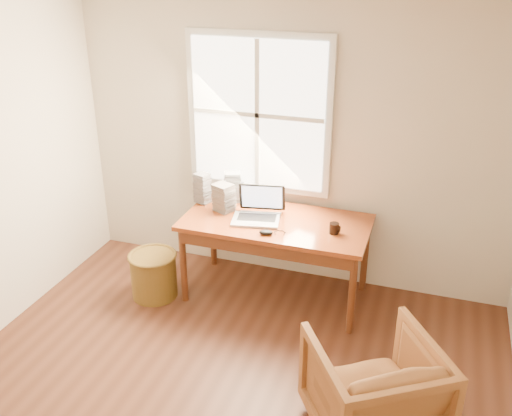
{
  "coord_description": "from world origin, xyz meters",
  "views": [
    {
      "loc": [
        1.23,
        -2.43,
        2.89
      ],
      "look_at": [
        -0.13,
        1.65,
        0.91
      ],
      "focal_mm": 40.0,
      "sensor_mm": 36.0,
      "label": 1
    }
  ],
  "objects_px": {
    "coffee_mug": "(334,228)",
    "cd_stack_a": "(233,186)",
    "laptop": "(256,206)",
    "armchair": "(374,389)",
    "wicker_stool": "(154,276)",
    "desk": "(276,222)"
  },
  "relations": [
    {
      "from": "laptop",
      "to": "coffee_mug",
      "type": "distance_m",
      "value": 0.69
    },
    {
      "from": "wicker_stool",
      "to": "cd_stack_a",
      "type": "distance_m",
      "value": 1.07
    },
    {
      "from": "armchair",
      "to": "cd_stack_a",
      "type": "xyz_separation_m",
      "value": [
        -1.55,
        1.63,
        0.54
      ]
    },
    {
      "from": "armchair",
      "to": "wicker_stool",
      "type": "xyz_separation_m",
      "value": [
        -2.08,
        1.0,
        -0.15
      ]
    },
    {
      "from": "armchair",
      "to": "wicker_stool",
      "type": "distance_m",
      "value": 2.32
    },
    {
      "from": "laptop",
      "to": "cd_stack_a",
      "type": "height_order",
      "value": "laptop"
    },
    {
      "from": "armchair",
      "to": "wicker_stool",
      "type": "height_order",
      "value": "armchair"
    },
    {
      "from": "wicker_stool",
      "to": "cd_stack_a",
      "type": "xyz_separation_m",
      "value": [
        0.53,
        0.63,
        0.69
      ]
    },
    {
      "from": "desk",
      "to": "coffee_mug",
      "type": "height_order",
      "value": "coffee_mug"
    },
    {
      "from": "wicker_stool",
      "to": "coffee_mug",
      "type": "distance_m",
      "value": 1.68
    },
    {
      "from": "wicker_stool",
      "to": "laptop",
      "type": "bearing_deg",
      "value": 18.16
    },
    {
      "from": "armchair",
      "to": "coffee_mug",
      "type": "relative_size",
      "value": 8.59
    },
    {
      "from": "laptop",
      "to": "coffee_mug",
      "type": "bearing_deg",
      "value": -11.97
    },
    {
      "from": "desk",
      "to": "coffee_mug",
      "type": "distance_m",
      "value": 0.53
    },
    {
      "from": "armchair",
      "to": "laptop",
      "type": "height_order",
      "value": "laptop"
    },
    {
      "from": "armchair",
      "to": "laptop",
      "type": "bearing_deg",
      "value": -79.47
    },
    {
      "from": "coffee_mug",
      "to": "cd_stack_a",
      "type": "distance_m",
      "value": 1.09
    },
    {
      "from": "coffee_mug",
      "to": "desk",
      "type": "bearing_deg",
      "value": 175.78
    },
    {
      "from": "desk",
      "to": "coffee_mug",
      "type": "xyz_separation_m",
      "value": [
        0.52,
        -0.08,
        0.06
      ]
    },
    {
      "from": "coffee_mug",
      "to": "cd_stack_a",
      "type": "xyz_separation_m",
      "value": [
        -1.02,
        0.36,
        0.1
      ]
    },
    {
      "from": "desk",
      "to": "wicker_stool",
      "type": "relative_size",
      "value": 3.94
    },
    {
      "from": "laptop",
      "to": "armchair",
      "type": "bearing_deg",
      "value": -57.64
    }
  ]
}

